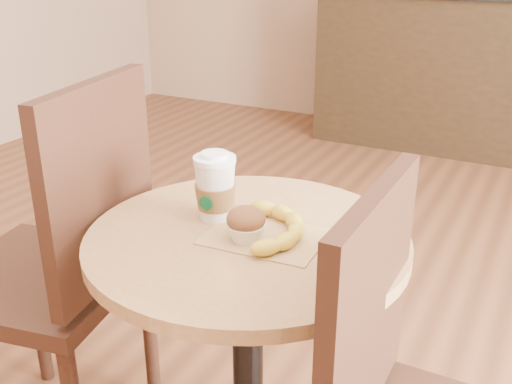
% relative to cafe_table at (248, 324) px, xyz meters
% --- Properties ---
extents(cafe_table, '(0.68, 0.68, 0.75)m').
position_rel_cafe_table_xyz_m(cafe_table, '(0.00, 0.00, 0.00)').
color(cafe_table, black).
rests_on(cafe_table, ground).
extents(chair_left, '(0.53, 0.53, 1.04)m').
position_rel_cafe_table_xyz_m(chair_left, '(-0.50, -0.04, 0.05)').
color(chair_left, '#361D12').
rests_on(chair_left, ground).
extents(service_counter, '(2.30, 0.65, 1.04)m').
position_rel_cafe_table_xyz_m(service_counter, '(0.07, 3.20, -0.00)').
color(service_counter, black).
rests_on(service_counter, ground).
extents(kraft_bag, '(0.25, 0.19, 0.00)m').
position_rel_cafe_table_xyz_m(kraft_bag, '(0.04, 0.00, 0.23)').
color(kraft_bag, '#A78151').
rests_on(kraft_bag, cafe_table).
extents(coffee_cup, '(0.09, 0.09, 0.15)m').
position_rel_cafe_table_xyz_m(coffee_cup, '(-0.10, 0.04, 0.29)').
color(coffee_cup, silver).
rests_on(coffee_cup, cafe_table).
extents(muffin, '(0.08, 0.08, 0.07)m').
position_rel_cafe_table_xyz_m(muffin, '(0.01, -0.03, 0.26)').
color(muffin, silver).
rests_on(muffin, kraft_bag).
extents(banana, '(0.25, 0.28, 0.03)m').
position_rel_cafe_table_xyz_m(banana, '(0.05, 0.01, 0.25)').
color(banana, gold).
rests_on(banana, kraft_bag).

